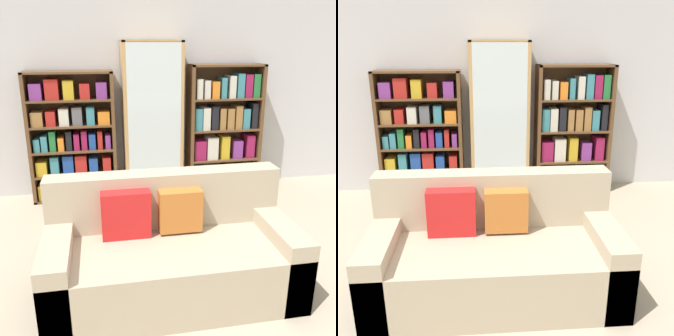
{
  "view_description": "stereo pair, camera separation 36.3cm",
  "coord_description": "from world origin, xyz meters",
  "views": [
    {
      "loc": [
        -0.48,
        -1.83,
        1.81
      ],
      "look_at": [
        0.14,
        1.56,
        0.66
      ],
      "focal_mm": 40.0,
      "sensor_mm": 36.0,
      "label": 1
    },
    {
      "loc": [
        -0.12,
        -1.88,
        1.81
      ],
      "look_at": [
        0.14,
        1.56,
        0.66
      ],
      "focal_mm": 40.0,
      "sensor_mm": 36.0,
      "label": 2
    }
  ],
  "objects": [
    {
      "name": "wall_back",
      "position": [
        0.0,
        2.82,
        1.35
      ],
      "size": [
        6.41,
        0.06,
        2.7
      ],
      "color": "silver",
      "rests_on": "ground"
    },
    {
      "name": "couch",
      "position": [
        -0.02,
        0.58,
        0.31
      ],
      "size": [
        1.82,
        0.84,
        0.87
      ],
      "color": "tan",
      "rests_on": "ground"
    },
    {
      "name": "bookshelf_left",
      "position": [
        -0.81,
        2.61,
        0.73
      ],
      "size": [
        1.0,
        0.32,
        1.52
      ],
      "color": "brown",
      "rests_on": "ground"
    },
    {
      "name": "display_cabinet",
      "position": [
        0.14,
        2.59,
        0.93
      ],
      "size": [
        0.7,
        0.36,
        1.85
      ],
      "color": "tan",
      "rests_on": "ground"
    },
    {
      "name": "bookshelf_right",
      "position": [
        1.06,
        2.61,
        0.76
      ],
      "size": [
        0.92,
        0.32,
        1.58
      ],
      "color": "brown",
      "rests_on": "ground"
    },
    {
      "name": "wine_bottle",
      "position": [
        0.64,
        1.42,
        0.15
      ],
      "size": [
        0.08,
        0.08,
        0.37
      ],
      "color": "#192333",
      "rests_on": "ground"
    }
  ]
}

